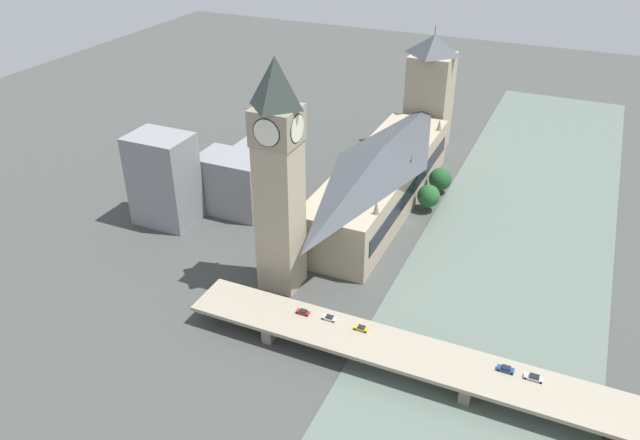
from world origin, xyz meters
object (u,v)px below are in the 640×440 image
car_northbound_lead (506,369)px  car_southbound_tail (534,377)px  victoria_tower (430,93)px  road_bridge (471,373)px  parliament_hall (381,178)px  car_southbound_mid (303,312)px  car_southbound_extra (361,328)px  clock_tower (279,172)px  car_southbound_lead (329,318)px

car_northbound_lead → car_southbound_tail: size_ratio=0.92×
victoria_tower → road_bridge: 164.97m
road_bridge → car_southbound_tail: bearing=-168.7°
parliament_hall → road_bridge: size_ratio=0.65×
road_bridge → car_southbound_mid: 50.97m
car_southbound_tail → car_southbound_extra: size_ratio=1.18×
parliament_hall → car_southbound_tail: bearing=130.5°
clock_tower → car_southbound_lead: 46.33m
victoria_tower → car_northbound_lead: (-63.97, 150.49, -20.12)m
road_bridge → car_southbound_lead: car_southbound_lead is taller
clock_tower → car_southbound_lead: (-25.02, 18.53, -34.31)m
car_southbound_lead → car_southbound_extra: 10.22m
parliament_hall → road_bridge: (-55.69, 86.19, -7.73)m
parliament_hall → clock_tower: (11.98, 63.92, 28.35)m
car_southbound_extra → road_bridge: bearing=174.4°
car_southbound_mid → parliament_hall: bearing=-86.7°
road_bridge → car_northbound_lead: 9.02m
clock_tower → car_northbound_lead: size_ratio=17.40×
road_bridge → car_southbound_mid: car_southbound_mid is taller
victoria_tower → car_southbound_lead: size_ratio=13.78×
parliament_hall → car_southbound_mid: 83.52m
parliament_hall → car_southbound_extra: (-23.25, 83.02, -5.93)m
car_northbound_lead → car_southbound_mid: car_northbound_lead is taller
clock_tower → road_bridge: 79.86m
road_bridge → car_southbound_mid: (50.84, -3.02, 1.79)m
parliament_hall → car_southbound_lead: bearing=99.0°
parliament_hall → road_bridge: parliament_hall is taller
clock_tower → car_northbound_lead: bearing=165.9°
victoria_tower → car_southbound_lead: 151.88m
victoria_tower → car_northbound_lead: bearing=113.0°
victoria_tower → car_southbound_extra: victoria_tower is taller
car_northbound_lead → car_southbound_lead: car_northbound_lead is taller
road_bridge → car_southbound_lead: 42.85m
car_southbound_tail → clock_tower: bearing=-13.0°
clock_tower → car_southbound_extra: bearing=151.5°
victoria_tower → car_southbound_tail: size_ratio=12.26×
clock_tower → road_bridge: clock_tower is taller
parliament_hall → road_bridge: 102.91m
car_northbound_lead → car_southbound_tail: 7.18m
car_southbound_mid → road_bridge: bearing=176.6°
victoria_tower → car_southbound_mid: 152.10m
victoria_tower → car_southbound_lead: (-13.10, 149.96, -20.21)m
car_southbound_lead → car_southbound_tail: bearing=179.4°
victoria_tower → car_southbound_extra: 153.65m
clock_tower → victoria_tower: clock_tower is taller
parliament_hall → car_southbound_lead: parliament_hall is taller
car_southbound_mid → car_southbound_extra: bearing=-179.6°
car_southbound_extra → car_southbound_tail: bearing=179.9°
car_northbound_lead → car_southbound_tail: (-7.18, 0.12, -0.05)m
car_northbound_lead → car_southbound_lead: (50.87, -0.53, -0.09)m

